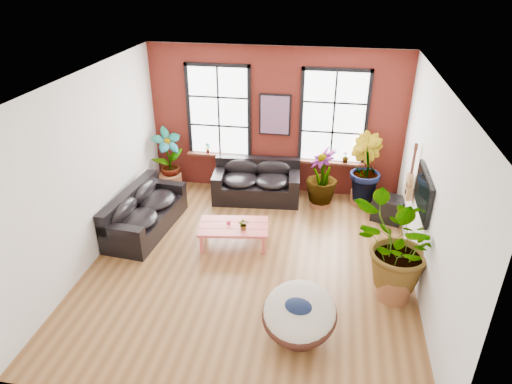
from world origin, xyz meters
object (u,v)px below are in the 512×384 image
(sofa_back, at_px, (257,182))
(sofa_left, at_px, (143,213))
(coffee_table, at_px, (233,228))
(papasan_chair, at_px, (299,314))

(sofa_back, distance_m, sofa_left, 2.80)
(coffee_table, relative_size, papasan_chair, 1.09)
(sofa_left, bearing_deg, papasan_chair, -120.73)
(sofa_back, relative_size, sofa_left, 0.92)
(sofa_left, height_order, coffee_table, sofa_left)
(papasan_chair, bearing_deg, coffee_table, 134.75)
(sofa_left, distance_m, coffee_table, 2.02)
(sofa_left, xyz_separation_m, papasan_chair, (3.53, -2.56, 0.04))
(coffee_table, bearing_deg, sofa_back, 78.50)
(coffee_table, bearing_deg, papasan_chair, -64.78)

